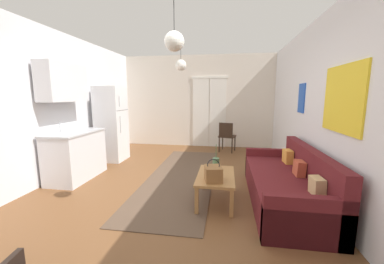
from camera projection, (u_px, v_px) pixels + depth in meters
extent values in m
cube|color=brown|center=(168.00, 197.00, 3.63)|extent=(5.10, 7.81, 0.10)
cube|color=silver|center=(198.00, 101.00, 6.97)|extent=(4.70, 0.10, 2.75)
cube|color=white|center=(201.00, 113.00, 6.95)|extent=(0.49, 0.02, 2.06)
cube|color=white|center=(218.00, 113.00, 6.87)|extent=(0.49, 0.02, 2.06)
cube|color=white|center=(210.00, 77.00, 6.74)|extent=(1.08, 0.03, 0.06)
cube|color=silver|center=(333.00, 109.00, 3.06)|extent=(0.10, 7.41, 2.75)
cube|color=yellow|center=(342.00, 99.00, 2.69)|extent=(0.02, 0.93, 0.80)
cube|color=blue|center=(302.00, 98.00, 4.16)|extent=(0.02, 0.31, 0.53)
cube|color=silver|center=(31.00, 107.00, 3.75)|extent=(0.10, 7.41, 2.75)
cube|color=black|center=(65.00, 90.00, 4.43)|extent=(0.02, 0.32, 0.40)
cube|color=brown|center=(182.00, 176.00, 4.44)|extent=(1.22, 3.80, 0.01)
cube|color=#5B191E|center=(282.00, 188.00, 3.35)|extent=(0.89, 2.19, 0.41)
cube|color=#5B191E|center=(310.00, 177.00, 3.26)|extent=(0.15, 2.19, 0.80)
cube|color=#5B191E|center=(307.00, 222.00, 2.32)|extent=(0.89, 0.11, 0.56)
cube|color=#5B191E|center=(270.00, 163.00, 4.35)|extent=(0.89, 0.11, 0.56)
cube|color=tan|center=(317.00, 186.00, 2.63)|extent=(0.14, 0.22, 0.21)
cube|color=#B74C33|center=(299.00, 168.00, 3.27)|extent=(0.14, 0.22, 0.22)
cube|color=gold|center=(288.00, 156.00, 3.88)|extent=(0.14, 0.24, 0.23)
cube|color=#A87542|center=(216.00, 176.00, 3.33)|extent=(0.53, 0.91, 0.04)
cube|color=#A87542|center=(197.00, 201.00, 2.99)|extent=(0.05, 0.05, 0.38)
cube|color=#A87542|center=(232.00, 203.00, 2.92)|extent=(0.05, 0.05, 0.38)
cube|color=#A87542|center=(203.00, 178.00, 3.80)|extent=(0.05, 0.05, 0.38)
cube|color=#A87542|center=(231.00, 180.00, 3.73)|extent=(0.05, 0.05, 0.38)
cylinder|color=#47704C|center=(216.00, 163.00, 3.60)|extent=(0.11, 0.11, 0.17)
cylinder|color=#477F42|center=(216.00, 151.00, 3.57)|extent=(0.01, 0.01, 0.22)
cube|color=brown|center=(213.00, 174.00, 3.07)|extent=(0.27, 0.30, 0.20)
torus|color=black|center=(213.00, 165.00, 3.06)|extent=(0.17, 0.01, 0.17)
cube|color=white|center=(112.00, 124.00, 5.44)|extent=(0.58, 0.63, 1.77)
cube|color=#4C4C51|center=(123.00, 110.00, 5.35)|extent=(0.01, 0.60, 0.01)
cylinder|color=#B7BABF|center=(119.00, 101.00, 5.14)|extent=(0.02, 0.02, 0.25)
cylinder|color=#B7BABF|center=(121.00, 124.00, 5.23)|extent=(0.02, 0.02, 0.39)
cube|color=silver|center=(76.00, 156.00, 4.28)|extent=(0.58, 1.10, 0.87)
cube|color=#B7BABF|center=(74.00, 133.00, 4.20)|extent=(0.61, 1.13, 0.03)
cube|color=#999BA0|center=(72.00, 135.00, 4.15)|extent=(0.36, 0.40, 0.10)
cylinder|color=#B7BABF|center=(60.00, 127.00, 4.16)|extent=(0.02, 0.02, 0.20)
cube|color=silver|center=(63.00, 83.00, 4.08)|extent=(0.32, 0.99, 0.68)
cylinder|color=black|center=(235.00, 143.00, 6.47)|extent=(0.03, 0.03, 0.42)
cylinder|color=black|center=(223.00, 142.00, 6.61)|extent=(0.03, 0.03, 0.42)
cylinder|color=black|center=(232.00, 146.00, 6.16)|extent=(0.03, 0.03, 0.42)
cylinder|color=black|center=(219.00, 145.00, 6.30)|extent=(0.03, 0.03, 0.42)
cube|color=black|center=(227.00, 136.00, 6.35)|extent=(0.51, 0.49, 0.04)
cube|color=black|center=(226.00, 130.00, 6.16)|extent=(0.37, 0.13, 0.38)
cylinder|color=black|center=(174.00, 7.00, 2.46)|extent=(0.01, 0.01, 0.49)
sphere|color=white|center=(174.00, 41.00, 2.51)|extent=(0.22, 0.22, 0.22)
cylinder|color=black|center=(181.00, 50.00, 5.10)|extent=(0.01, 0.01, 0.39)
sphere|color=white|center=(181.00, 65.00, 5.15)|extent=(0.25, 0.25, 0.25)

